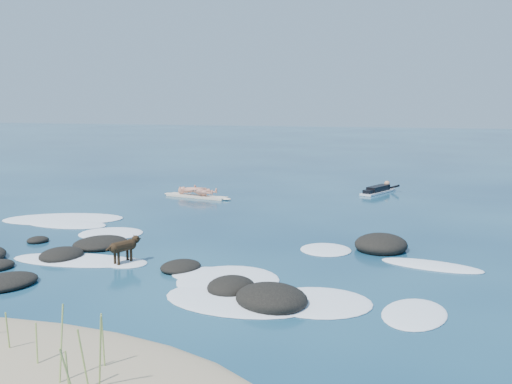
% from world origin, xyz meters
% --- Properties ---
extents(ground, '(160.00, 160.00, 0.00)m').
position_xyz_m(ground, '(0.00, 0.00, 0.00)').
color(ground, '#0A2642').
rests_on(ground, ground).
extents(dune_grass, '(3.92, 1.97, 1.16)m').
position_xyz_m(dune_grass, '(0.94, -8.04, 0.58)').
color(dune_grass, '#95AF54').
rests_on(dune_grass, ground).
extents(reef_rocks, '(13.01, 7.17, 0.57)m').
position_xyz_m(reef_rocks, '(-0.70, -2.27, 0.10)').
color(reef_rocks, black).
rests_on(reef_rocks, ground).
extents(breaking_foam, '(15.33, 8.66, 0.12)m').
position_xyz_m(breaking_foam, '(-0.66, -1.44, 0.01)').
color(breaking_foam, white).
rests_on(breaking_foam, ground).
extents(standing_surfer_rig, '(3.24, 1.03, 1.85)m').
position_xyz_m(standing_surfer_rig, '(-3.21, 7.36, 0.73)').
color(standing_surfer_rig, '#F4E1C3').
rests_on(standing_surfer_rig, ground).
extents(paddling_surfer_rig, '(1.55, 2.52, 0.45)m').
position_xyz_m(paddling_surfer_rig, '(3.85, 10.81, 0.15)').
color(paddling_surfer_rig, white).
rests_on(paddling_surfer_rig, ground).
extents(dog, '(0.52, 1.03, 0.68)m').
position_xyz_m(dog, '(-0.96, -2.27, 0.45)').
color(dog, black).
rests_on(dog, ground).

